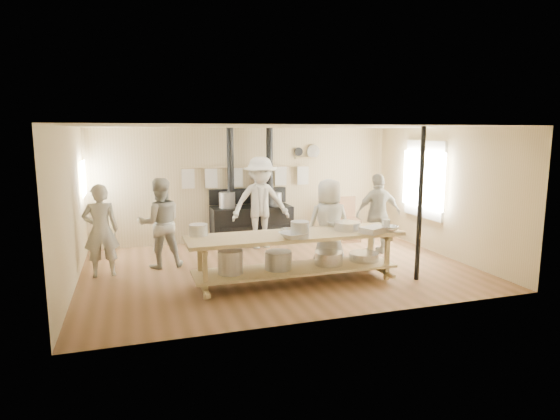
{
  "coord_description": "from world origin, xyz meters",
  "views": [
    {
      "loc": [
        -2.53,
        -8.01,
        2.5
      ],
      "look_at": [
        0.08,
        0.2,
        1.07
      ],
      "focal_mm": 30.0,
      "sensor_mm": 36.0,
      "label": 1
    }
  ],
  "objects_px": {
    "cook_far_left": "(101,231)",
    "chair": "(348,228)",
    "stove": "(251,221)",
    "prep_table": "(295,253)",
    "cook_by_window": "(261,203)",
    "cook_left": "(160,223)",
    "roasting_pan": "(374,230)",
    "cook_right": "(378,214)",
    "cook_center": "(329,225)"
  },
  "relations": [
    {
      "from": "cook_far_left",
      "to": "chair",
      "type": "xyz_separation_m",
      "value": [
        5.31,
        1.2,
        -0.52
      ]
    },
    {
      "from": "stove",
      "to": "prep_table",
      "type": "height_order",
      "value": "stove"
    },
    {
      "from": "prep_table",
      "to": "cook_by_window",
      "type": "distance_m",
      "value": 2.6
    },
    {
      "from": "cook_left",
      "to": "cook_by_window",
      "type": "bearing_deg",
      "value": -162.34
    },
    {
      "from": "cook_far_left",
      "to": "roasting_pan",
      "type": "distance_m",
      "value": 4.69
    },
    {
      "from": "prep_table",
      "to": "cook_far_left",
      "type": "height_order",
      "value": "cook_far_left"
    },
    {
      "from": "prep_table",
      "to": "cook_left",
      "type": "bearing_deg",
      "value": 141.13
    },
    {
      "from": "cook_far_left",
      "to": "cook_right",
      "type": "xyz_separation_m",
      "value": [
        5.38,
        -0.04,
        0.02
      ]
    },
    {
      "from": "stove",
      "to": "chair",
      "type": "bearing_deg",
      "value": -10.84
    },
    {
      "from": "cook_right",
      "to": "chair",
      "type": "xyz_separation_m",
      "value": [
        -0.07,
        1.24,
        -0.54
      ]
    },
    {
      "from": "cook_left",
      "to": "cook_right",
      "type": "distance_m",
      "value": 4.38
    },
    {
      "from": "cook_center",
      "to": "chair",
      "type": "bearing_deg",
      "value": -122.61
    },
    {
      "from": "cook_center",
      "to": "cook_right",
      "type": "bearing_deg",
      "value": -150.21
    },
    {
      "from": "cook_far_left",
      "to": "cook_by_window",
      "type": "bearing_deg",
      "value": -162.11
    },
    {
      "from": "chair",
      "to": "roasting_pan",
      "type": "relative_size",
      "value": 2.24
    },
    {
      "from": "cook_center",
      "to": "cook_right",
      "type": "xyz_separation_m",
      "value": [
        1.45,
        0.77,
        -0.0
      ]
    },
    {
      "from": "stove",
      "to": "cook_by_window",
      "type": "bearing_deg",
      "value": -77.29
    },
    {
      "from": "stove",
      "to": "cook_far_left",
      "type": "relative_size",
      "value": 1.59
    },
    {
      "from": "cook_far_left",
      "to": "roasting_pan",
      "type": "relative_size",
      "value": 3.62
    },
    {
      "from": "chair",
      "to": "prep_table",
      "type": "bearing_deg",
      "value": -124.98
    },
    {
      "from": "cook_left",
      "to": "roasting_pan",
      "type": "height_order",
      "value": "cook_left"
    },
    {
      "from": "chair",
      "to": "cook_center",
      "type": "bearing_deg",
      "value": -118.57
    },
    {
      "from": "cook_left",
      "to": "cook_right",
      "type": "relative_size",
      "value": 1.0
    },
    {
      "from": "stove",
      "to": "cook_right",
      "type": "relative_size",
      "value": 1.55
    },
    {
      "from": "stove",
      "to": "prep_table",
      "type": "distance_m",
      "value": 3.02
    },
    {
      "from": "cook_center",
      "to": "cook_right",
      "type": "height_order",
      "value": "cook_center"
    },
    {
      "from": "cook_by_window",
      "to": "roasting_pan",
      "type": "distance_m",
      "value": 3.12
    },
    {
      "from": "stove",
      "to": "cook_right",
      "type": "bearing_deg",
      "value": -36.06
    },
    {
      "from": "prep_table",
      "to": "cook_far_left",
      "type": "xyz_separation_m",
      "value": [
        -3.08,
        1.39,
        0.3
      ]
    },
    {
      "from": "cook_by_window",
      "to": "stove",
      "type": "bearing_deg",
      "value": 101.57
    },
    {
      "from": "cook_by_window",
      "to": "cook_far_left",
      "type": "bearing_deg",
      "value": -161.08
    },
    {
      "from": "stove",
      "to": "chair",
      "type": "distance_m",
      "value": 2.27
    },
    {
      "from": "cook_left",
      "to": "cook_center",
      "type": "bearing_deg",
      "value": 154.87
    },
    {
      "from": "cook_far_left",
      "to": "cook_center",
      "type": "bearing_deg",
      "value": 166.08
    },
    {
      "from": "cook_far_left",
      "to": "chair",
      "type": "bearing_deg",
      "value": -169.43
    },
    {
      "from": "prep_table",
      "to": "cook_left",
      "type": "distance_m",
      "value": 2.68
    },
    {
      "from": "prep_table",
      "to": "chair",
      "type": "relative_size",
      "value": 3.55
    },
    {
      "from": "cook_left",
      "to": "cook_right",
      "type": "xyz_separation_m",
      "value": [
        4.36,
        -0.32,
        -0.0
      ]
    },
    {
      "from": "cook_far_left",
      "to": "roasting_pan",
      "type": "bearing_deg",
      "value": 156.31
    },
    {
      "from": "stove",
      "to": "chair",
      "type": "relative_size",
      "value": 2.56
    },
    {
      "from": "stove",
      "to": "prep_table",
      "type": "relative_size",
      "value": 0.72
    },
    {
      "from": "cook_center",
      "to": "stove",
      "type": "bearing_deg",
      "value": -69.24
    },
    {
      "from": "cook_left",
      "to": "cook_center",
      "type": "xyz_separation_m",
      "value": [
        2.92,
        -1.09,
        0.0
      ]
    },
    {
      "from": "cook_far_left",
      "to": "stove",
      "type": "bearing_deg",
      "value": -154.38
    },
    {
      "from": "cook_left",
      "to": "roasting_pan",
      "type": "xyz_separation_m",
      "value": [
        3.35,
        -2.0,
        0.06
      ]
    },
    {
      "from": "cook_left",
      "to": "roasting_pan",
      "type": "bearing_deg",
      "value": 144.6
    },
    {
      "from": "prep_table",
      "to": "cook_right",
      "type": "relative_size",
      "value": 2.15
    },
    {
      "from": "cook_by_window",
      "to": "cook_left",
      "type": "bearing_deg",
      "value": -158.9
    },
    {
      "from": "cook_center",
      "to": "roasting_pan",
      "type": "bearing_deg",
      "value": 117.04
    },
    {
      "from": "cook_left",
      "to": "chair",
      "type": "height_order",
      "value": "cook_left"
    }
  ]
}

